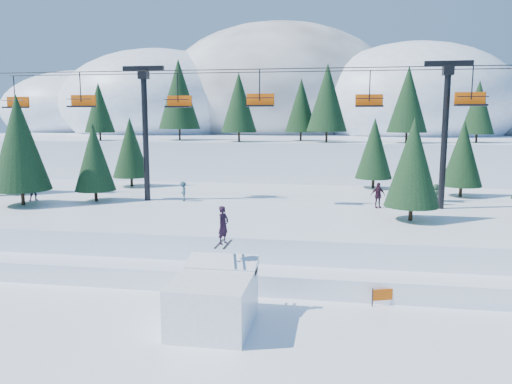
% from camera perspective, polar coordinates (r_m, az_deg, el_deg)
% --- Properties ---
extents(ground, '(160.00, 160.00, 0.00)m').
position_cam_1_polar(ground, '(21.51, -7.18, -16.16)').
color(ground, white).
rests_on(ground, ground).
extents(mid_shelf, '(70.00, 22.00, 2.50)m').
position_cam_1_polar(mid_shelf, '(37.93, 0.55, -3.17)').
color(mid_shelf, white).
rests_on(mid_shelf, ground).
extents(berm, '(70.00, 6.00, 1.10)m').
position_cam_1_polar(berm, '(28.57, -2.59, -8.58)').
color(berm, white).
rests_on(berm, ground).
extents(mountain_ridge, '(119.00, 60.00, 26.46)m').
position_cam_1_polar(mountain_ridge, '(92.68, 2.74, 9.00)').
color(mountain_ridge, white).
rests_on(mountain_ridge, ground).
extents(jump_kicker, '(3.25, 4.43, 5.02)m').
position_cam_1_polar(jump_kicker, '(22.04, -4.83, -12.07)').
color(jump_kicker, white).
rests_on(jump_kicker, ground).
extents(chairlift, '(46.69, 3.21, 10.28)m').
position_cam_1_polar(chairlift, '(37.10, 1.44, 9.12)').
color(chairlift, black).
rests_on(chairlift, mid_shelf).
extents(conifer_stand, '(62.42, 18.03, 8.95)m').
position_cam_1_polar(conifer_stand, '(37.55, 6.55, 5.08)').
color(conifer_stand, black).
rests_on(conifer_stand, mid_shelf).
extents(distant_skiers, '(31.44, 4.19, 1.88)m').
position_cam_1_polar(distant_skiers, '(37.76, -4.42, 0.01)').
color(distant_skiers, '#2B4A56').
rests_on(distant_skiers, mid_shelf).
extents(banner_near, '(2.69, 1.02, 0.90)m').
position_cam_1_polar(banner_near, '(25.47, 16.11, -11.11)').
color(banner_near, black).
rests_on(banner_near, ground).
extents(banner_far, '(2.85, 0.32, 0.90)m').
position_cam_1_polar(banner_far, '(25.69, 18.72, -11.06)').
color(banner_far, black).
rests_on(banner_far, ground).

